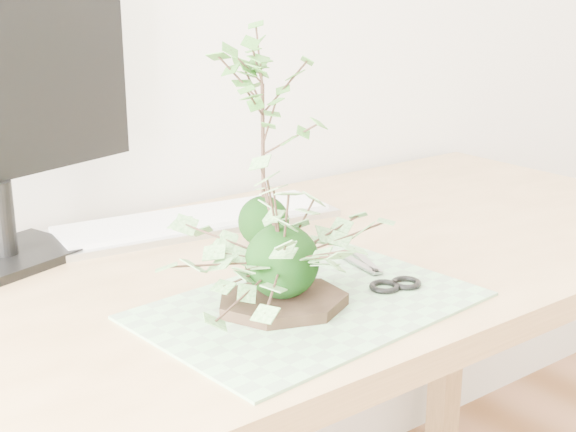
# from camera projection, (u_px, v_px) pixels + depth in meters

# --- Properties ---
(desk) EXTENTS (1.60, 0.70, 0.74)m
(desk) POSITION_uv_depth(u_px,v_px,m) (277.00, 314.00, 1.23)
(desk) COLOR tan
(desk) RESTS_ON ground_plane
(cutting_mat) EXTENTS (0.45, 0.32, 0.00)m
(cutting_mat) POSITION_uv_depth(u_px,v_px,m) (310.00, 305.00, 1.04)
(cutting_mat) COLOR gray
(cutting_mat) RESTS_ON desk
(stone_dish) EXTENTS (0.22, 0.22, 0.01)m
(stone_dish) POSITION_uv_depth(u_px,v_px,m) (282.00, 302.00, 1.02)
(stone_dish) COLOR black
(stone_dish) RESTS_ON cutting_mat
(ivy_kokedama) EXTENTS (0.28, 0.28, 0.19)m
(ivy_kokedama) POSITION_uv_depth(u_px,v_px,m) (282.00, 228.00, 0.99)
(ivy_kokedama) COLOR black
(ivy_kokedama) RESTS_ON stone_dish
(maple_kokedama) EXTENTS (0.21, 0.21, 0.34)m
(maple_kokedama) POSITION_uv_depth(u_px,v_px,m) (262.00, 97.00, 1.20)
(maple_kokedama) COLOR black
(maple_kokedama) RESTS_ON desk
(keyboard) EXTENTS (0.51, 0.21, 0.02)m
(keyboard) POSITION_uv_depth(u_px,v_px,m) (195.00, 221.00, 1.36)
(keyboard) COLOR #B6B6B6
(keyboard) RESTS_ON desk
(scissors) EXTENTS (0.08, 0.18, 0.01)m
(scissors) POSITION_uv_depth(u_px,v_px,m) (391.00, 279.00, 1.11)
(scissors) COLOR gray
(scissors) RESTS_ON cutting_mat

